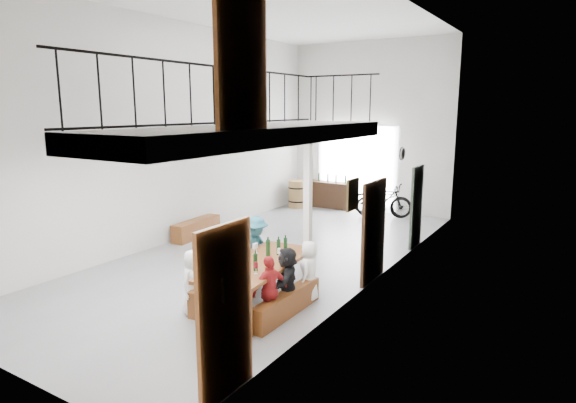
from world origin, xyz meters
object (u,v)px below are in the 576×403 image
Objects in this scene: bench_inner at (227,287)px; side_bench at (196,228)px; serving_counter at (327,194)px; host_standing at (214,293)px; tasting_table at (259,267)px; bicycle_near at (382,199)px; oak_barrel at (297,194)px.

side_bench reaches higher than bench_inner.
bench_inner is 8.53m from serving_counter.
bench_inner is 1.83m from host_standing.
tasting_table is at bearing -3.83° from bench_inner.
side_bench is 1.04× the size of host_standing.
bicycle_near reaches higher than serving_counter.
serving_counter reaches higher than side_bench.
oak_barrel is (-3.05, 7.67, 0.24)m from bench_inner.
tasting_table reaches higher than side_bench.
host_standing reaches higher than oak_barrel.
tasting_table is at bearing -64.03° from oak_barrel.
bicycle_near is at bearing 83.13° from bench_inner.
oak_barrel is at bearing 86.31° from side_bench.
side_bench is 0.85× the size of bicycle_near.
oak_barrel is (0.31, 4.77, 0.23)m from side_bench.
bench_inner is 1.18× the size of side_bench.
oak_barrel is (-3.72, 7.63, -0.24)m from tasting_table.
bench_inner is at bearing 178.78° from bicycle_near.
host_standing is at bearing -45.35° from side_bench.
host_standing reaches higher than bicycle_near.
bench_inner is 4.43m from side_bench.
tasting_table is 1.53m from host_standing.
tasting_table is 1.56× the size of serving_counter.
host_standing is at bearing -66.37° from oak_barrel.
bench_inner is 1.17× the size of serving_counter.
oak_barrel is 9.97m from host_standing.
bicycle_near is at bearing 6.40° from oak_barrel.
side_bench is 0.99× the size of serving_counter.
tasting_table is at bearing 112.64° from host_standing.
host_standing is 0.82× the size of bicycle_near.
bench_inner is at bearing 135.28° from host_standing.
serving_counter is (0.85, 0.57, -0.02)m from oak_barrel.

